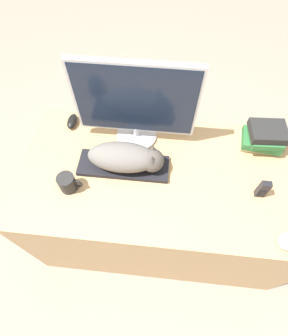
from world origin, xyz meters
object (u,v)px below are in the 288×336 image
(monitor, at_px, (135,103))
(phone, at_px, (263,189))
(cat, at_px, (128,158))
(computer_mouse, at_px, (72,121))
(keyboard, at_px, (124,166))
(coffee_mug, at_px, (68,183))
(baseball, at_px, (287,242))
(book_stack, at_px, (264,137))

(monitor, height_order, phone, monitor)
(cat, height_order, computer_mouse, cat)
(keyboard, distance_m, coffee_mug, 0.29)
(cat, relative_size, computer_mouse, 3.45)
(phone, bearing_deg, monitor, 154.78)
(baseball, distance_m, phone, 0.25)
(baseball, bearing_deg, computer_mouse, 151.67)
(computer_mouse, distance_m, phone, 1.06)
(baseball, xyz_separation_m, book_stack, (-0.04, 0.53, 0.03))
(coffee_mug, bearing_deg, phone, 3.51)
(book_stack, bearing_deg, phone, -97.29)
(cat, height_order, coffee_mug, cat)
(cat, xyz_separation_m, phone, (0.64, -0.09, -0.03))
(phone, bearing_deg, coffee_mug, -176.49)
(keyboard, distance_m, phone, 0.68)
(keyboard, xyz_separation_m, baseball, (0.75, -0.32, 0.03))
(monitor, bearing_deg, phone, -25.22)
(keyboard, bearing_deg, cat, 0.00)
(coffee_mug, relative_size, book_stack, 0.54)
(baseball, relative_size, book_stack, 0.35)
(keyboard, distance_m, baseball, 0.82)
(keyboard, xyz_separation_m, cat, (0.03, 0.00, 0.08))
(cat, relative_size, phone, 3.34)
(keyboard, height_order, coffee_mug, coffee_mug)
(monitor, bearing_deg, book_stack, 0.44)
(computer_mouse, bearing_deg, phone, -19.22)
(keyboard, relative_size, computer_mouse, 4.23)
(monitor, height_order, computer_mouse, monitor)
(book_stack, bearing_deg, monitor, -179.56)
(coffee_mug, bearing_deg, keyboard, 30.83)
(phone, bearing_deg, keyboard, 172.39)
(monitor, height_order, book_stack, monitor)
(keyboard, height_order, computer_mouse, computer_mouse)
(keyboard, bearing_deg, monitor, 78.17)
(cat, distance_m, monitor, 0.26)
(computer_mouse, xyz_separation_m, book_stack, (1.04, -0.05, 0.05))
(cat, height_order, monitor, monitor)
(monitor, height_order, coffee_mug, monitor)
(coffee_mug, bearing_deg, monitor, 50.75)
(monitor, distance_m, phone, 0.72)
(book_stack, bearing_deg, cat, -162.77)
(book_stack, bearing_deg, coffee_mug, -159.48)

